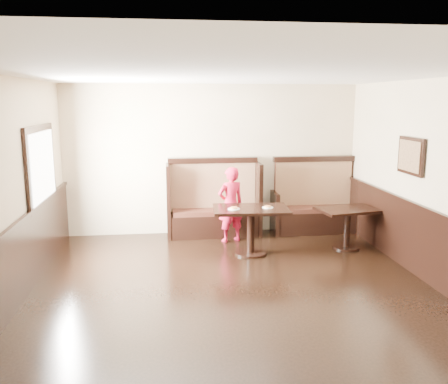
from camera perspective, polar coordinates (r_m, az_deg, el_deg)
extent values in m
plane|color=black|center=(5.97, 2.05, -13.86)|extent=(7.00, 7.00, 0.00)
plane|color=beige|center=(8.95, -1.41, 3.90)|extent=(5.50, 0.00, 5.50)
plane|color=beige|center=(2.32, 16.73, -18.07)|extent=(5.50, 0.00, 5.50)
plane|color=white|center=(5.42, 2.26, 14.09)|extent=(7.00, 7.00, 0.00)
cube|color=black|center=(6.00, -24.92, -9.61)|extent=(0.05, 6.90, 1.00)
cube|color=black|center=(7.54, -21.18, 2.96)|extent=(0.05, 1.50, 1.20)
cube|color=white|center=(7.53, -20.96, 2.97)|extent=(0.01, 1.30, 1.00)
cube|color=black|center=(7.50, 21.57, 4.05)|extent=(0.04, 0.70, 0.55)
cube|color=olive|center=(7.49, 21.40, 4.06)|extent=(0.01, 0.60, 0.45)
cube|color=black|center=(8.91, -1.20, -3.94)|extent=(1.60, 0.50, 0.42)
cube|color=#381A11|center=(8.85, -1.21, -2.38)|extent=(1.54, 0.46, 0.09)
cube|color=#4F120F|center=(8.96, -1.35, 0.67)|extent=(1.60, 0.12, 0.92)
cube|color=black|center=(8.88, -1.37, 3.84)|extent=(1.68, 0.16, 0.10)
cube|color=black|center=(8.85, -6.69, -0.98)|extent=(0.07, 0.72, 1.36)
cube|color=black|center=(9.02, 4.04, -0.71)|extent=(0.07, 0.72, 1.36)
cube|color=black|center=(9.30, 10.86, -3.49)|extent=(1.50, 0.50, 0.42)
cube|color=#381A11|center=(9.24, 10.92, -1.99)|extent=(1.44, 0.46, 0.09)
cube|color=#4F120F|center=(9.35, 10.62, 0.92)|extent=(1.50, 0.12, 0.92)
cube|color=black|center=(9.28, 10.73, 3.96)|extent=(1.58, 0.16, 0.10)
cube|color=black|center=(9.14, 5.99, -2.38)|extent=(0.07, 0.72, 0.80)
cube|color=black|center=(9.62, 15.21, -2.04)|extent=(0.07, 0.72, 0.80)
cube|color=black|center=(7.74, 3.26, -2.11)|extent=(1.27, 0.84, 0.05)
cylinder|color=black|center=(7.84, 3.23, -4.86)|extent=(0.12, 0.12, 0.71)
cylinder|color=black|center=(7.94, 3.20, -7.31)|extent=(0.53, 0.53, 0.03)
cube|color=black|center=(8.33, 14.68, -2.08)|extent=(1.11, 0.83, 0.05)
cylinder|color=black|center=(8.42, 14.56, -4.37)|extent=(0.11, 0.11, 0.64)
cylinder|color=black|center=(8.50, 14.46, -6.41)|extent=(0.47, 0.47, 0.03)
imported|color=red|center=(8.45, 0.81, -1.51)|extent=(0.57, 0.47, 1.35)
cylinder|color=white|center=(7.63, 1.20, -2.04)|extent=(0.20, 0.20, 0.01)
cylinder|color=#DFA65F|center=(7.63, 1.20, -1.94)|extent=(0.12, 0.12, 0.02)
cylinder|color=#EABA54|center=(7.62, 1.20, -1.85)|extent=(0.11, 0.11, 0.01)
cylinder|color=white|center=(7.77, 5.29, -1.86)|extent=(0.18, 0.18, 0.01)
cylinder|color=#DFA65F|center=(7.76, 5.29, -1.76)|extent=(0.11, 0.11, 0.01)
cylinder|color=#EABA54|center=(7.76, 5.29, -1.68)|extent=(0.10, 0.10, 0.01)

